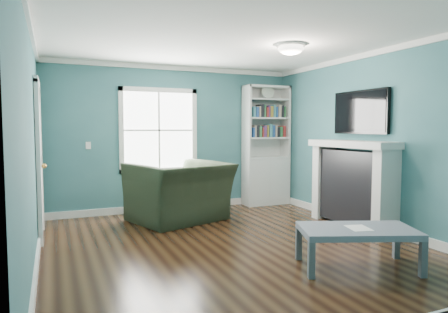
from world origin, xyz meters
name	(u,v)px	position (x,y,z in m)	size (l,w,h in m)	color
floor	(232,246)	(0.00, 0.00, 0.00)	(5.00, 5.00, 0.00)	black
room_walls	(232,120)	(0.00, 0.00, 1.58)	(5.00, 5.00, 5.00)	#2E5E66
trim	(232,148)	(0.00, 0.00, 1.24)	(4.50, 5.00, 2.60)	white
window	(159,130)	(-0.30, 2.49, 1.45)	(1.40, 0.06, 1.50)	white
bookshelf	(266,157)	(1.77, 2.30, 0.92)	(0.90, 0.35, 2.31)	silver
fireplace	(352,185)	(2.08, 0.20, 0.64)	(0.44, 1.58, 1.30)	black
tv	(360,112)	(2.20, 0.20, 1.72)	(0.06, 1.10, 0.65)	black
door	(39,159)	(-2.22, 1.40, 1.07)	(0.12, 0.98, 2.17)	silver
ceiling_fixture	(291,48)	(0.90, 0.10, 2.55)	(0.38, 0.38, 0.15)	white
light_switch	(88,145)	(-1.50, 2.48, 1.20)	(0.08, 0.01, 0.12)	white
recliner	(180,182)	(-0.19, 1.60, 0.63)	(1.43, 0.93, 1.25)	black
coffee_table	(357,233)	(0.89, -1.24, 0.37)	(1.34, 1.04, 0.43)	#4A5159
paper_sheet	(359,228)	(0.89, -1.26, 0.43)	(0.21, 0.27, 0.00)	white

